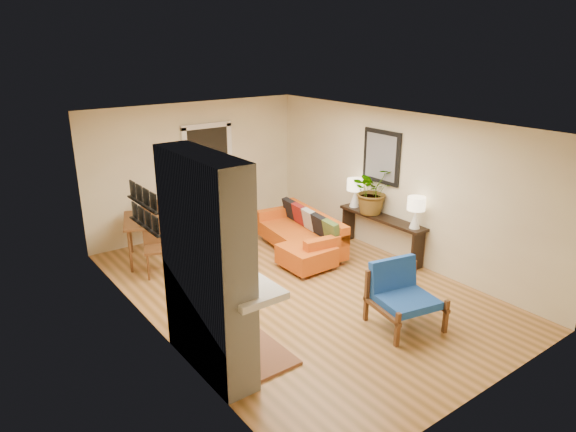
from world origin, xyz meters
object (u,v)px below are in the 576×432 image
Objects in this scene: sofa at (303,232)px; dining_table at (151,226)px; console_table at (381,224)px; houseplant at (373,190)px; ottoman at (307,255)px; blue_chair at (401,291)px; lamp_far at (355,189)px; lamp_near at (416,209)px.

dining_table is (-2.42, 1.25, 0.29)m from sofa.
console_table is 0.64m from houseplant.
houseplant is (-0.01, 0.25, 0.58)m from console_table.
houseplant is (0.99, -0.74, 0.82)m from sofa.
sofa is 2.38× the size of houseplant.
dining_table is (-1.97, 1.91, 0.40)m from ottoman.
console_table is (1.54, 1.84, 0.10)m from blue_chair.
dining_table is 3.35× the size of lamp_far.
dining_table reaches higher than sofa.
dining_table is at bearing 135.89° from ottoman.
sofa is at bearing 79.15° from blue_chair.
lamp_far reaches higher than dining_table.
dining_table is 0.98× the size of console_table.
dining_table is at bearing 152.78° from sofa.
lamp_near is (0.00, -0.74, 0.49)m from console_table.
console_table reaches higher than ottoman.
houseplant is at bearing -36.66° from sofa.
blue_chair is 0.54× the size of dining_table.
sofa is at bearing 120.04° from lamp_near.
houseplant is at bearing -30.16° from dining_table.
lamp_near is 1.00m from houseplant.
houseplant reaches higher than sofa.
lamp_far is at bearing 58.88° from blue_chair.
dining_table is 3.77m from lamp_far.
blue_chair is at bearing -144.55° from lamp_near.
houseplant reaches higher than lamp_far.
ottoman is 0.44× the size of dining_table.
lamp_far is (1.00, -0.27, 0.72)m from sofa.
lamp_far is at bearing -15.28° from sofa.
houseplant is at bearing 90.58° from lamp_near.
sofa is 3.83× the size of lamp_near.
houseplant is (3.42, -1.99, 0.53)m from dining_table.
sofa is 2.13m from lamp_near.
console_table is at bearing -12.73° from ottoman.
blue_chair is at bearing -100.85° from sofa.
houseplant reaches higher than console_table.
console_table is (1.00, -0.99, 0.24)m from sofa.
ottoman is 1.47× the size of lamp_far.
console_table is at bearing -90.00° from lamp_far.
ottoman is 2.78m from dining_table.
houseplant is at bearing -2.92° from ottoman.
console_table is 0.88m from lamp_near.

